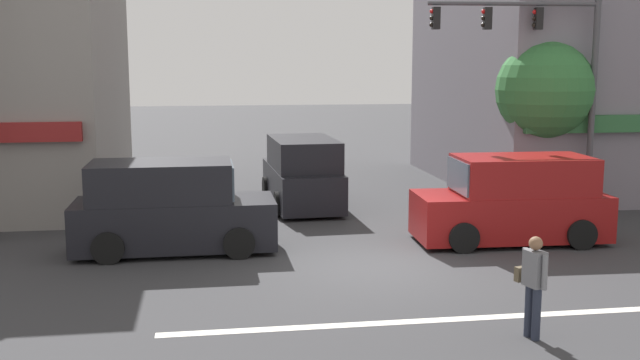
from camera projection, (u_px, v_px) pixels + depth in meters
name	position (u px, v px, depth m)	size (l,w,h in m)	color
ground_plane	(377.00, 266.00, 16.19)	(120.00, 120.00, 0.00)	#333335
lane_marking_stripe	(424.00, 321.00, 12.77)	(9.00, 0.24, 0.01)	silver
building_right_corner	(593.00, 54.00, 27.02)	(10.45, 10.98, 9.25)	slate
street_tree	(545.00, 91.00, 21.67)	(2.84, 2.84, 4.99)	#4C3823
utility_pole_far_right	(578.00, 66.00, 22.78)	(1.40, 0.22, 8.19)	brown
traffic_light_mast	(549.00, 64.00, 20.87)	(4.88, 0.55, 6.20)	#47474C
van_crossing_center	(171.00, 209.00, 17.30)	(4.60, 2.04, 2.11)	black
van_crossing_rightbound	(302.00, 174.00, 22.65)	(2.17, 4.67, 2.11)	black
van_approaching_near	(514.00, 202.00, 18.22)	(4.67, 2.18, 2.11)	maroon
pedestrian_foreground_with_bag	(533.00, 280.00, 11.87)	(0.34, 0.69, 1.67)	#232838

